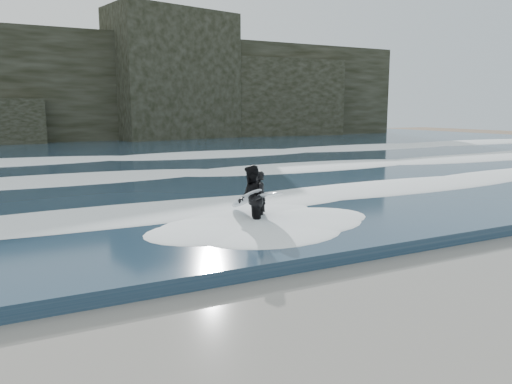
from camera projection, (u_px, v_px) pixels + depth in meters
ground at (491, 314)px, 7.78m from camera, size 120.00×120.00×0.00m
sea at (111, 155)px, 33.17m from camera, size 90.00×52.00×0.30m
headland at (73, 89)px, 47.28m from camera, size 70.00×9.00×10.00m
foam_near at (241, 198)px, 15.60m from camera, size 60.00×3.20×0.20m
foam_mid at (172, 173)px, 21.73m from camera, size 60.00×4.00×0.24m
foam_far at (125, 155)px, 29.62m from camera, size 60.00×4.80×0.30m
surfer_left at (257, 199)px, 13.43m from camera, size 0.95×1.78×1.52m
surfer_right at (253, 198)px, 12.84m from camera, size 1.35×2.22×1.74m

